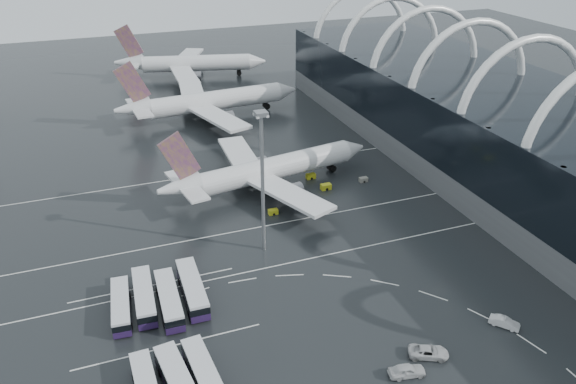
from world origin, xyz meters
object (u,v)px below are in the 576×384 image
object	(u,v)px
floodlight_mast	(262,166)
bus_row_far_c	(204,375)
airliner_gate_b	(207,102)
bus_row_near_d	(192,288)
van_curve_a	(429,352)
bus_row_near_b	(144,296)
van_curve_c	(505,322)
gse_cart_belly_c	(273,212)
bus_row_near_c	(169,299)
gse_cart_belly_a	(326,187)
gse_cart_belly_e	(311,176)
airliner_main	(266,171)
bus_row_near_a	(121,306)
van_curve_b	(407,370)
gse_cart_belly_d	(363,180)
airliner_gate_c	(189,64)
bus_row_far_b	(179,384)

from	to	relation	value
floodlight_mast	bus_row_far_c	bearing A→B (deg)	-121.84
airliner_gate_b	bus_row_near_d	xyz separation A→B (m)	(-22.64, -84.76, -3.05)
bus_row_near_d	van_curve_a	distance (m)	38.62
van_curve_a	bus_row_near_b	bearing A→B (deg)	79.35
bus_row_near_d	van_curve_c	xyz separation A→B (m)	(43.80, -23.90, -1.13)
van_curve_c	gse_cart_belly_c	bearing A→B (deg)	75.64
bus_row_near_b	van_curve_a	bearing A→B (deg)	-122.28
bus_row_near_c	gse_cart_belly_a	distance (m)	50.70
van_curve_a	gse_cart_belly_e	xyz separation A→B (m)	(6.58, 60.26, -0.21)
airliner_main	gse_cart_belly_c	bearing A→B (deg)	-111.53
van_curve_a	gse_cart_belly_a	xyz separation A→B (m)	(7.66, 53.82, -0.16)
floodlight_mast	gse_cart_belly_e	xyz separation A→B (m)	(19.98, 25.01, -16.64)
bus_row_near_a	bus_row_near_d	world-z (taller)	bus_row_near_d
van_curve_b	van_curve_c	bearing A→B (deg)	-69.21
bus_row_far_c	van_curve_c	size ratio (longest dim) A/B	2.87
bus_row_near_a	gse_cart_belly_c	size ratio (longest dim) A/B	6.24
airliner_gate_b	bus_row_near_b	distance (m)	89.34
bus_row_near_c	gse_cart_belly_e	bearing A→B (deg)	-45.91
airliner_gate_b	bus_row_near_d	bearing A→B (deg)	-109.56
van_curve_c	gse_cart_belly_c	distance (m)	50.84
gse_cart_belly_a	bus_row_near_d	bearing A→B (deg)	-142.24
van_curve_c	gse_cart_belly_e	distance (m)	59.38
bus_row_near_d	gse_cart_belly_c	distance (m)	30.87
van_curve_b	van_curve_c	distance (m)	19.87
bus_row_near_b	bus_row_far_c	bearing A→B (deg)	-162.15
gse_cart_belly_a	gse_cart_belly_e	bearing A→B (deg)	99.51
van_curve_c	gse_cart_belly_a	bearing A→B (deg)	57.51
gse_cart_belly_d	gse_cart_belly_c	bearing A→B (deg)	-164.07
van_curve_c	gse_cart_belly_c	world-z (taller)	van_curve_c
airliner_main	bus_row_far_c	bearing A→B (deg)	-126.33
airliner_main	bus_row_near_d	distance (m)	41.66
gse_cart_belly_a	airliner_main	bearing A→B (deg)	157.13
bus_row_near_c	van_curve_b	bearing A→B (deg)	-130.84
airliner_gate_c	bus_row_near_c	world-z (taller)	airliner_gate_c
bus_row_near_a	floodlight_mast	distance (m)	32.96
bus_row_near_b	van_curve_a	world-z (taller)	bus_row_near_b
bus_row_near_a	gse_cart_belly_d	world-z (taller)	bus_row_near_a
bus_row_far_c	van_curve_a	size ratio (longest dim) A/B	2.27
bus_row_near_d	floodlight_mast	world-z (taller)	floodlight_mast
van_curve_c	gse_cart_belly_d	xyz separation A→B (m)	(2.85, 52.90, -0.22)
van_curve_a	van_curve_c	distance (m)	14.73
airliner_main	van_curve_b	world-z (taller)	airliner_main
bus_row_near_d	gse_cart_belly_c	world-z (taller)	bus_row_near_d
bus_row_far_c	gse_cart_belly_d	bearing A→B (deg)	-49.91
gse_cart_belly_c	gse_cart_belly_d	size ratio (longest dim) A/B	1.02
bus_row_near_a	bus_row_far_b	bearing A→B (deg)	-159.64
bus_row_near_c	bus_row_near_d	world-z (taller)	bus_row_near_d
bus_row_near_a	bus_row_far_b	distance (m)	20.34
bus_row_near_c	gse_cart_belly_a	size ratio (longest dim) A/B	5.76
gse_cart_belly_d	bus_row_far_b	bearing A→B (deg)	-137.19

